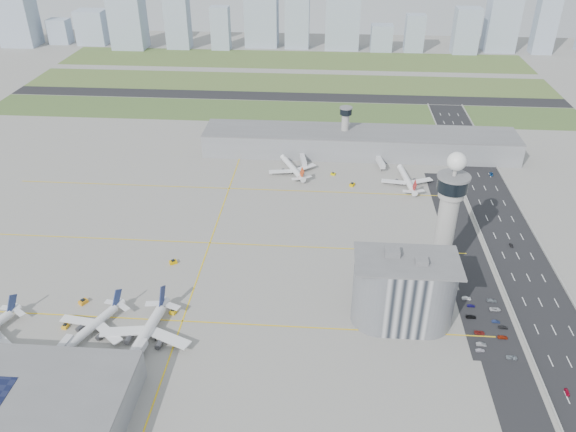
# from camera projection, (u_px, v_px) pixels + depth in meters

# --- Properties ---
(ground) EXTENTS (1000.00, 1000.00, 0.00)m
(ground) POSITION_uv_depth(u_px,v_px,m) (282.00, 282.00, 260.37)
(ground) COLOR #9B9890
(grass_strip_0) EXTENTS (480.00, 50.00, 0.08)m
(grass_strip_0) POSITION_uv_depth(u_px,v_px,m) (281.00, 111.00, 454.40)
(grass_strip_0) COLOR #405829
(grass_strip_0) RESTS_ON ground
(grass_strip_1) EXTENTS (480.00, 60.00, 0.08)m
(grass_strip_1) POSITION_uv_depth(u_px,v_px,m) (288.00, 83.00, 518.65)
(grass_strip_1) COLOR #4F6932
(grass_strip_1) RESTS_ON ground
(grass_strip_2) EXTENTS (480.00, 70.00, 0.08)m
(grass_strip_2) POSITION_uv_depth(u_px,v_px,m) (294.00, 60.00, 587.19)
(grass_strip_2) COLOR #4C642F
(grass_strip_2) RESTS_ON ground
(runway) EXTENTS (480.00, 22.00, 0.10)m
(runway) POSITION_uv_depth(u_px,v_px,m) (285.00, 96.00, 486.09)
(runway) COLOR black
(runway) RESTS_ON ground
(highway) EXTENTS (28.00, 500.00, 0.10)m
(highway) POSITION_uv_depth(u_px,v_px,m) (536.00, 294.00, 252.98)
(highway) COLOR black
(highway) RESTS_ON ground
(barrier_left) EXTENTS (0.60, 500.00, 1.20)m
(barrier_left) POSITION_uv_depth(u_px,v_px,m) (505.00, 291.00, 253.60)
(barrier_left) COLOR #9E9E99
(barrier_left) RESTS_ON ground
(barrier_right) EXTENTS (0.60, 500.00, 1.20)m
(barrier_right) POSITION_uv_depth(u_px,v_px,m) (568.00, 294.00, 251.81)
(barrier_right) COLOR #9E9E99
(barrier_right) RESTS_ON ground
(landside_road) EXTENTS (18.00, 260.00, 0.08)m
(landside_road) POSITION_uv_depth(u_px,v_px,m) (485.00, 305.00, 246.02)
(landside_road) COLOR black
(landside_road) RESTS_ON ground
(parking_lot) EXTENTS (20.00, 44.00, 0.10)m
(parking_lot) POSITION_uv_depth(u_px,v_px,m) (486.00, 324.00, 235.86)
(parking_lot) COLOR black
(parking_lot) RESTS_ON ground
(taxiway_line_h_0) EXTENTS (260.00, 0.60, 0.01)m
(taxiway_line_h_0) POSITION_uv_depth(u_px,v_px,m) (182.00, 321.00, 237.23)
(taxiway_line_h_0) COLOR yellow
(taxiway_line_h_0) RESTS_ON ground
(taxiway_line_h_1) EXTENTS (260.00, 0.60, 0.01)m
(taxiway_line_h_1) POSITION_uv_depth(u_px,v_px,m) (210.00, 243.00, 288.63)
(taxiway_line_h_1) COLOR yellow
(taxiway_line_h_1) RESTS_ON ground
(taxiway_line_h_2) EXTENTS (260.00, 0.60, 0.01)m
(taxiway_line_h_2) POSITION_uv_depth(u_px,v_px,m) (229.00, 188.00, 340.04)
(taxiway_line_h_2) COLOR yellow
(taxiway_line_h_2) RESTS_ON ground
(taxiway_line_v) EXTENTS (0.60, 260.00, 0.01)m
(taxiway_line_v) POSITION_uv_depth(u_px,v_px,m) (210.00, 243.00, 288.63)
(taxiway_line_v) COLOR yellow
(taxiway_line_v) RESTS_ON ground
(control_tower) EXTENTS (14.00, 14.00, 64.50)m
(control_tower) POSITION_uv_depth(u_px,v_px,m) (448.00, 214.00, 244.68)
(control_tower) COLOR #ADAAA5
(control_tower) RESTS_ON ground
(secondary_tower) EXTENTS (8.60, 8.60, 31.90)m
(secondary_tower) POSITION_uv_depth(u_px,v_px,m) (345.00, 126.00, 377.34)
(secondary_tower) COLOR #ADAAA5
(secondary_tower) RESTS_ON ground
(admin_building) EXTENTS (42.00, 24.00, 33.50)m
(admin_building) POSITION_uv_depth(u_px,v_px,m) (404.00, 291.00, 230.37)
(admin_building) COLOR #B2B2B7
(admin_building) RESTS_ON ground
(terminal_pier) EXTENTS (210.00, 32.00, 15.80)m
(terminal_pier) POSITION_uv_depth(u_px,v_px,m) (359.00, 142.00, 380.56)
(terminal_pier) COLOR gray
(terminal_pier) RESTS_ON ground
(near_terminal) EXTENTS (84.00, 42.00, 13.00)m
(near_terminal) POSITION_uv_depth(u_px,v_px,m) (7.00, 401.00, 192.45)
(near_terminal) COLOR gray
(near_terminal) RESTS_ON ground
(airplane_near_b) EXTENTS (44.50, 47.45, 10.58)m
(airplane_near_b) POSITION_uv_depth(u_px,v_px,m) (89.00, 324.00, 228.04)
(airplane_near_b) COLOR white
(airplane_near_b) RESTS_ON ground
(airplane_near_c) EXTENTS (44.32, 50.22, 12.77)m
(airplane_near_c) POSITION_uv_depth(u_px,v_px,m) (143.00, 331.00, 222.56)
(airplane_near_c) COLOR white
(airplane_near_c) RESTS_ON ground
(airplane_far_a) EXTENTS (45.07, 47.83, 10.59)m
(airplane_far_a) POSITION_uv_depth(u_px,v_px,m) (292.00, 164.00, 356.82)
(airplane_far_a) COLOR white
(airplane_far_a) RESTS_ON ground
(airplane_far_b) EXTENTS (37.16, 41.97, 10.59)m
(airplane_far_b) POSITION_uv_depth(u_px,v_px,m) (407.00, 176.00, 342.76)
(airplane_far_b) COLOR white
(airplane_far_b) RESTS_ON ground
(jet_bridge_near_1) EXTENTS (5.39, 14.31, 5.70)m
(jet_bridge_near_1) POSITION_uv_depth(u_px,v_px,m) (50.00, 365.00, 211.97)
(jet_bridge_near_1) COLOR silver
(jet_bridge_near_1) RESTS_ON ground
(jet_bridge_near_2) EXTENTS (5.39, 14.31, 5.70)m
(jet_bridge_near_2) POSITION_uv_depth(u_px,v_px,m) (128.00, 369.00, 210.05)
(jet_bridge_near_2) COLOR silver
(jet_bridge_near_2) RESTS_ON ground
(jet_bridge_far_0) EXTENTS (5.39, 14.31, 5.70)m
(jet_bridge_far_0) POSITION_uv_depth(u_px,v_px,m) (302.00, 157.00, 371.87)
(jet_bridge_far_0) COLOR silver
(jet_bridge_far_0) RESTS_ON ground
(jet_bridge_far_1) EXTENTS (5.39, 14.31, 5.70)m
(jet_bridge_far_1) POSITION_uv_depth(u_px,v_px,m) (378.00, 160.00, 368.67)
(jet_bridge_far_1) COLOR silver
(jet_bridge_far_1) RESTS_ON ground
(tug_0) EXTENTS (2.34, 3.22, 1.78)m
(tug_0) POSITION_uv_depth(u_px,v_px,m) (65.00, 326.00, 233.42)
(tug_0) COLOR #F5AE1C
(tug_0) RESTS_ON ground
(tug_1) EXTENTS (4.08, 4.46, 2.14)m
(tug_1) POSITION_uv_depth(u_px,v_px,m) (83.00, 301.00, 246.73)
(tug_1) COLOR orange
(tug_1) RESTS_ON ground
(tug_2) EXTENTS (3.23, 4.02, 2.05)m
(tug_2) POSITION_uv_depth(u_px,v_px,m) (173.00, 311.00, 241.31)
(tug_2) COLOR yellow
(tug_2) RESTS_ON ground
(tug_3) EXTENTS (4.19, 3.85, 2.01)m
(tug_3) POSITION_uv_depth(u_px,v_px,m) (173.00, 262.00, 272.64)
(tug_3) COLOR #D9A101
(tug_3) RESTS_ON ground
(tug_4) EXTENTS (3.33, 2.80, 1.65)m
(tug_4) POSITION_uv_depth(u_px,v_px,m) (333.00, 174.00, 355.40)
(tug_4) COLOR #DCCC00
(tug_4) RESTS_ON ground
(tug_5) EXTENTS (3.66, 4.18, 2.03)m
(tug_5) POSITION_uv_depth(u_px,v_px,m) (352.00, 184.00, 342.58)
(tug_5) COLOR #E2B000
(tug_5) RESTS_ON ground
(car_lot_0) EXTENTS (3.70, 1.72, 1.22)m
(car_lot_0) POSITION_uv_depth(u_px,v_px,m) (480.00, 350.00, 221.70)
(car_lot_0) COLOR silver
(car_lot_0) RESTS_ON ground
(car_lot_1) EXTENTS (4.03, 1.59, 1.31)m
(car_lot_1) POSITION_uv_depth(u_px,v_px,m) (481.00, 344.00, 224.47)
(car_lot_1) COLOR gray
(car_lot_1) RESTS_ON ground
(car_lot_2) EXTENTS (4.30, 2.13, 1.17)m
(car_lot_2) POSITION_uv_depth(u_px,v_px,m) (479.00, 333.00, 230.36)
(car_lot_2) COLOR maroon
(car_lot_2) RESTS_ON ground
(car_lot_3) EXTENTS (4.40, 1.89, 1.26)m
(car_lot_3) POSITION_uv_depth(u_px,v_px,m) (471.00, 317.00, 238.71)
(car_lot_3) COLOR black
(car_lot_3) RESTS_ON ground
(car_lot_4) EXTENTS (3.42, 1.39, 1.16)m
(car_lot_4) POSITION_uv_depth(u_px,v_px,m) (471.00, 306.00, 245.05)
(car_lot_4) COLOR navy
(car_lot_4) RESTS_ON ground
(car_lot_5) EXTENTS (3.99, 1.54, 1.30)m
(car_lot_5) POSITION_uv_depth(u_px,v_px,m) (466.00, 298.00, 249.23)
(car_lot_5) COLOR white
(car_lot_5) RESTS_ON ground
(car_lot_6) EXTENTS (4.27, 2.05, 1.18)m
(car_lot_6) POSITION_uv_depth(u_px,v_px,m) (512.00, 358.00, 218.25)
(car_lot_6) COLOR gray
(car_lot_6) RESTS_ON ground
(car_lot_7) EXTENTS (4.10, 1.71, 1.18)m
(car_lot_7) POSITION_uv_depth(u_px,v_px,m) (503.00, 337.00, 228.01)
(car_lot_7) COLOR maroon
(car_lot_7) RESTS_ON ground
(car_lot_8) EXTENTS (3.89, 1.85, 1.28)m
(car_lot_8) POSITION_uv_depth(u_px,v_px,m) (503.00, 327.00, 233.07)
(car_lot_8) COLOR #252528
(car_lot_8) RESTS_ON ground
(car_lot_9) EXTENTS (3.37, 1.34, 1.09)m
(car_lot_9) POSITION_uv_depth(u_px,v_px,m) (496.00, 322.00, 236.18)
(car_lot_9) COLOR navy
(car_lot_9) RESTS_ON ground
(car_lot_10) EXTENTS (4.82, 2.35, 1.32)m
(car_lot_10) POSITION_uv_depth(u_px,v_px,m) (495.00, 309.00, 242.81)
(car_lot_10) COLOR silver
(car_lot_10) RESTS_ON ground
(car_lot_11) EXTENTS (4.48, 2.17, 1.26)m
(car_lot_11) POSITION_uv_depth(u_px,v_px,m) (492.00, 301.00, 247.95)
(car_lot_11) COLOR slate
(car_lot_11) RESTS_ON ground
(car_hw_0) EXTENTS (1.52, 3.41, 1.14)m
(car_hw_0) POSITION_uv_depth(u_px,v_px,m) (567.00, 392.00, 203.45)
(car_hw_0) COLOR #A10926
(car_hw_0) RESTS_ON ground
(car_hw_1) EXTENTS (1.34, 3.47, 1.13)m
(car_hw_1) POSITION_uv_depth(u_px,v_px,m) (511.00, 245.00, 285.71)
(car_hw_1) COLOR black
(car_hw_1) RESTS_ON ground
(car_hw_2) EXTENTS (2.84, 4.92, 1.29)m
(car_hw_2) POSITION_uv_depth(u_px,v_px,m) (491.00, 174.00, 355.40)
(car_hw_2) COLOR navy
(car_hw_2) RESTS_ON ground
(car_hw_4) EXTENTS (1.85, 3.58, 1.17)m
(car_hw_4) POSITION_uv_depth(u_px,v_px,m) (452.00, 136.00, 408.41)
(car_hw_4) COLOR #A9A9A9
(car_hw_4) RESTS_ON ground
(skyline_bldg_1) EXTENTS (37.63, 30.10, 65.60)m
(skyline_bldg_1) POSITION_uv_depth(u_px,v_px,m) (17.00, 15.00, 622.57)
(skyline_bldg_1) COLOR #9EADC1
(skyline_bldg_1) RESTS_ON ground
(skyline_bldg_2) EXTENTS (22.81, 18.25, 26.79)m
(skyline_bldg_2) POSITION_uv_depth(u_px,v_px,m) (60.00, 31.00, 640.70)
(skyline_bldg_2) COLOR #9EADC1
(skyline_bldg_2) RESTS_ON ground
(skyline_bldg_3) EXTENTS (32.30, 25.84, 36.93)m
(skyline_bldg_3) POSITION_uv_depth(u_px,v_px,m) (92.00, 27.00, 636.64)
(skyline_bldg_3) COLOR #9EADC1
(skyline_bldg_3) RESTS_ON ground
(skyline_bldg_4) EXTENTS (35.81, 28.65, 60.36)m
(skyline_bldg_4) POSITION_uv_depth(u_px,v_px,m) (128.00, 20.00, 613.73)
(skyline_bldg_4) COLOR #9EADC1
(skyline_bldg_4) RESTS_ON ground
(skyline_bldg_5) EXTENTS (25.49, 20.39, 66.89)m
(skyline_bldg_5) POSITION_uv_depth(u_px,v_px,m) (177.00, 17.00, 612.41)
(skyline_bldg_5) COLOR #9EADC1
(skyline_bldg_5) RESTS_ON ground
(skyline_bldg_6) EXTENTS (20.04, 16.03, 45.20)m
(skyline_bldg_6) POSITION_uv_depth(u_px,v_px,m) (221.00, 28.00, 613.41)
(skyline_bldg_6) COLOR #9EADC1
(skyline_bldg_6) RESTS_ON ground
(skyline_bldg_7) EXTENTS (35.76, 28.61, 61.22)m
(skyline_bldg_7) POSITION_uv_depth(u_px,v_px,m) (262.00, 17.00, 622.81)
(skyline_bldg_7) COLOR #9EADC1
(skyline_bldg_7) RESTS_ON ground
(skyline_bldg_8) EXTENTS (26.33, 21.06, 83.39)m
(skyline_bldg_8) POSITION_uv_depth(u_px,v_px,m) (297.00, 8.00, 610.01)
(skyline_bldg_8) COLOR #9EADC1
(skyline_bldg_8) RESTS_ON ground
(skyline_bldg_9) EXTENTS (36.96, 29.57, 62.11)m
(skyline_bldg_9) POSITION_uv_depth(u_px,v_px,m) (343.00, 19.00, 612.92)
(skyline_bldg_9) COLOR #9EADC1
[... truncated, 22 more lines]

